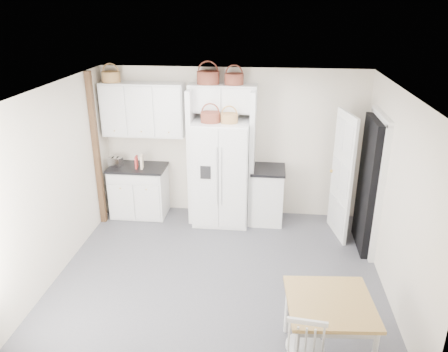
# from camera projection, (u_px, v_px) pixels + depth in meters

# --- Properties ---
(floor) EXTENTS (4.50, 4.50, 0.00)m
(floor) POSITION_uv_depth(u_px,v_px,m) (219.00, 272.00, 6.22)
(floor) COLOR #484955
(floor) RESTS_ON ground
(ceiling) EXTENTS (4.50, 4.50, 0.00)m
(ceiling) POSITION_uv_depth(u_px,v_px,m) (218.00, 90.00, 5.26)
(ceiling) COLOR white
(ceiling) RESTS_ON wall_back
(wall_back) EXTENTS (4.50, 0.00, 4.50)m
(wall_back) POSITION_uv_depth(u_px,v_px,m) (232.00, 143.00, 7.59)
(wall_back) COLOR beige
(wall_back) RESTS_ON floor
(wall_left) EXTENTS (0.00, 4.00, 4.00)m
(wall_left) POSITION_uv_depth(u_px,v_px,m) (56.00, 182.00, 5.96)
(wall_left) COLOR beige
(wall_left) RESTS_ON floor
(wall_right) EXTENTS (0.00, 4.00, 4.00)m
(wall_right) POSITION_uv_depth(u_px,v_px,m) (395.00, 197.00, 5.52)
(wall_right) COLOR beige
(wall_right) RESTS_ON floor
(refrigerator) EXTENTS (0.93, 0.75, 1.79)m
(refrigerator) POSITION_uv_depth(u_px,v_px,m) (221.00, 172.00, 7.41)
(refrigerator) COLOR white
(refrigerator) RESTS_ON floor
(base_cab_left) EXTENTS (0.95, 0.60, 0.88)m
(base_cab_left) POSITION_uv_depth(u_px,v_px,m) (139.00, 191.00, 7.79)
(base_cab_left) COLOR silver
(base_cab_left) RESTS_ON floor
(base_cab_right) EXTENTS (0.53, 0.64, 0.94)m
(base_cab_right) POSITION_uv_depth(u_px,v_px,m) (267.00, 196.00, 7.56)
(base_cab_right) COLOR silver
(base_cab_right) RESTS_ON floor
(dining_table) EXTENTS (0.95, 0.95, 0.73)m
(dining_table) POSITION_uv_depth(u_px,v_px,m) (327.00, 330.00, 4.62)
(dining_table) COLOR #8F5D24
(dining_table) RESTS_ON floor
(windsor_chair) EXTENTS (0.42, 0.39, 0.79)m
(windsor_chair) POSITION_uv_depth(u_px,v_px,m) (305.00, 346.00, 4.35)
(windsor_chair) COLOR silver
(windsor_chair) RESTS_ON floor
(counter_left) EXTENTS (0.99, 0.64, 0.04)m
(counter_left) POSITION_uv_depth(u_px,v_px,m) (138.00, 167.00, 7.62)
(counter_left) COLOR black
(counter_left) RESTS_ON base_cab_left
(counter_right) EXTENTS (0.57, 0.68, 0.04)m
(counter_right) POSITION_uv_depth(u_px,v_px,m) (268.00, 169.00, 7.37)
(counter_right) COLOR black
(counter_right) RESTS_ON base_cab_right
(toaster) EXTENTS (0.27, 0.20, 0.16)m
(toaster) POSITION_uv_depth(u_px,v_px,m) (116.00, 162.00, 7.59)
(toaster) COLOR silver
(toaster) RESTS_ON counter_left
(cookbook_red) EXTENTS (0.04, 0.14, 0.21)m
(cookbook_red) POSITION_uv_depth(u_px,v_px,m) (136.00, 162.00, 7.50)
(cookbook_red) COLOR #AF2F2C
(cookbook_red) RESTS_ON counter_left
(cookbook_cream) EXTENTS (0.05, 0.16, 0.23)m
(cookbook_cream) POSITION_uv_depth(u_px,v_px,m) (142.00, 162.00, 7.49)
(cookbook_cream) COLOR beige
(cookbook_cream) RESTS_ON counter_left
(basket_upper_a) EXTENTS (0.31, 0.31, 0.17)m
(basket_upper_a) POSITION_uv_depth(u_px,v_px,m) (111.00, 77.00, 7.21)
(basket_upper_a) COLOR #995F39
(basket_upper_a) RESTS_ON upper_cabinet
(basket_bridge_a) EXTENTS (0.37, 0.37, 0.21)m
(basket_bridge_a) POSITION_uv_depth(u_px,v_px,m) (208.00, 78.00, 7.04)
(basket_bridge_a) COLOR #54251A
(basket_bridge_a) RESTS_ON bridge_cabinet
(basket_bridge_b) EXTENTS (0.31, 0.31, 0.18)m
(basket_bridge_b) POSITION_uv_depth(u_px,v_px,m) (234.00, 79.00, 7.00)
(basket_bridge_b) COLOR #54251A
(basket_bridge_b) RESTS_ON bridge_cabinet
(basket_fridge_a) EXTENTS (0.31, 0.31, 0.17)m
(basket_fridge_a) POSITION_uv_depth(u_px,v_px,m) (210.00, 117.00, 6.97)
(basket_fridge_a) COLOR #54251A
(basket_fridge_a) RESTS_ON refrigerator
(basket_fridge_b) EXTENTS (0.28, 0.28, 0.15)m
(basket_fridge_b) POSITION_uv_depth(u_px,v_px,m) (229.00, 118.00, 6.94)
(basket_fridge_b) COLOR #995F39
(basket_fridge_b) RESTS_ON refrigerator
(upper_cabinet) EXTENTS (1.40, 0.34, 0.90)m
(upper_cabinet) POSITION_uv_depth(u_px,v_px,m) (143.00, 110.00, 7.36)
(upper_cabinet) COLOR silver
(upper_cabinet) RESTS_ON wall_back
(bridge_cabinet) EXTENTS (1.12, 0.34, 0.45)m
(bridge_cabinet) POSITION_uv_depth(u_px,v_px,m) (223.00, 98.00, 7.14)
(bridge_cabinet) COLOR silver
(bridge_cabinet) RESTS_ON wall_back
(fridge_panel_left) EXTENTS (0.08, 0.60, 2.30)m
(fridge_panel_left) POSITION_uv_depth(u_px,v_px,m) (192.00, 156.00, 7.43)
(fridge_panel_left) COLOR silver
(fridge_panel_left) RESTS_ON floor
(fridge_panel_right) EXTENTS (0.08, 0.60, 2.30)m
(fridge_panel_right) POSITION_uv_depth(u_px,v_px,m) (252.00, 158.00, 7.33)
(fridge_panel_right) COLOR silver
(fridge_panel_right) RESTS_ON floor
(trim_post) EXTENTS (0.09, 0.09, 2.60)m
(trim_post) POSITION_uv_depth(u_px,v_px,m) (96.00, 151.00, 7.21)
(trim_post) COLOR #391E10
(trim_post) RESTS_ON floor
(doorway_void) EXTENTS (0.18, 0.85, 2.05)m
(doorway_void) POSITION_uv_depth(u_px,v_px,m) (369.00, 186.00, 6.55)
(doorway_void) COLOR black
(doorway_void) RESTS_ON floor
(door_slab) EXTENTS (0.21, 0.79, 2.05)m
(door_slab) POSITION_uv_depth(u_px,v_px,m) (342.00, 176.00, 6.90)
(door_slab) COLOR white
(door_slab) RESTS_ON floor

